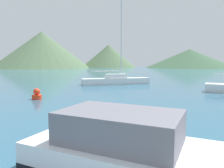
% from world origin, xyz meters
% --- Properties ---
extents(motorboat_near, '(7.10, 4.37, 2.30)m').
position_xyz_m(motorboat_near, '(3.08, 3.54, 0.50)').
color(motorboat_near, silver).
rests_on(motorboat_near, ground_plane).
extents(sailboat_middle, '(8.47, 4.60, 11.23)m').
position_xyz_m(sailboat_middle, '(0.01, 25.59, 0.53)').
color(sailboat_middle, white).
rests_on(sailboat_middle, ground_plane).
extents(buoy_marker, '(0.72, 0.72, 0.83)m').
position_xyz_m(buoy_marker, '(-4.93, 13.90, 0.34)').
color(buoy_marker, red).
rests_on(buoy_marker, ground_plane).
extents(hill_west, '(41.84, 41.84, 15.93)m').
position_xyz_m(hill_west, '(-38.63, 91.53, 7.96)').
color(hill_west, '#4C6647').
rests_on(hill_west, ground_plane).
extents(hill_central, '(26.01, 26.01, 10.80)m').
position_xyz_m(hill_central, '(-10.56, 102.47, 5.40)').
color(hill_central, '#4C6647').
rests_on(hill_central, ground_plane).
extents(hill_east, '(39.60, 39.60, 8.48)m').
position_xyz_m(hill_east, '(26.90, 102.73, 4.24)').
color(hill_east, '#38563D').
rests_on(hill_east, ground_plane).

